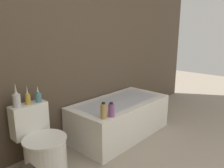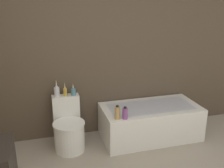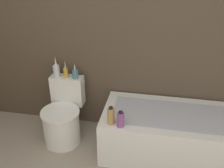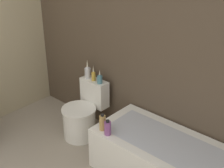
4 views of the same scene
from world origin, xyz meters
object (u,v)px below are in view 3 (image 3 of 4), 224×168
object	(u,v)px
toilet	(63,118)
shampoo_bottle_short	(121,119)
bathtub	(170,133)
vase_gold	(56,69)
vase_silver	(66,72)
shampoo_bottle_tall	(111,116)
vase_bronze	(75,73)

from	to	relation	value
toilet	shampoo_bottle_short	bearing A→B (deg)	-23.37
bathtub	toilet	xyz separation A→B (m)	(-1.19, 0.02, 0.03)
vase_gold	vase_silver	bearing A→B (deg)	-3.68
vase_gold	shampoo_bottle_short	world-z (taller)	vase_gold
bathtub	shampoo_bottle_tall	xyz separation A→B (m)	(-0.58, -0.26, 0.32)
bathtub	vase_bronze	bearing A→B (deg)	168.67
shampoo_bottle_tall	shampoo_bottle_short	size ratio (longest dim) A/B	1.12
vase_bronze	shampoo_bottle_short	bearing A→B (deg)	-40.48
vase_bronze	shampoo_bottle_tall	world-z (taller)	vase_bronze
bathtub	vase_gold	size ratio (longest dim) A/B	5.83
bathtub	vase_bronze	size ratio (longest dim) A/B	7.97
vase_silver	shampoo_bottle_tall	size ratio (longest dim) A/B	1.07
vase_silver	vase_gold	bearing A→B (deg)	176.32
toilet	vase_gold	xyz separation A→B (m)	(-0.11, 0.21, 0.50)
bathtub	vase_gold	xyz separation A→B (m)	(-1.30, 0.23, 0.53)
vase_gold	shampoo_bottle_tall	distance (m)	0.89
toilet	vase_bronze	world-z (taller)	vase_bronze
vase_silver	shampoo_bottle_short	bearing A→B (deg)	-35.99
bathtub	vase_gold	distance (m)	1.42
shampoo_bottle_short	vase_silver	bearing A→B (deg)	144.01
toilet	vase_silver	xyz separation A→B (m)	(-0.00, 0.21, 0.48)
vase_gold	vase_silver	distance (m)	0.11
vase_silver	toilet	bearing A→B (deg)	-90.00
vase_gold	vase_bronze	bearing A→B (deg)	-3.29
toilet	vase_bronze	distance (m)	0.53
toilet	bathtub	bearing A→B (deg)	-0.75
shampoo_bottle_tall	vase_gold	bearing A→B (deg)	145.62
vase_gold	toilet	bearing A→B (deg)	-62.48
bathtub	shampoo_bottle_short	size ratio (longest dim) A/B	8.45
vase_bronze	toilet	bearing A→B (deg)	-118.99
vase_gold	vase_bronze	xyz separation A→B (m)	(0.22, -0.01, -0.02)
vase_silver	shampoo_bottle_short	size ratio (longest dim) A/B	1.20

